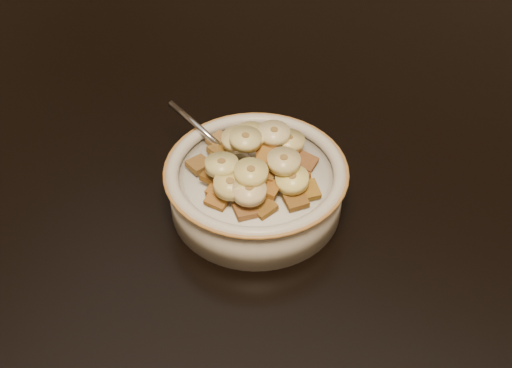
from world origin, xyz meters
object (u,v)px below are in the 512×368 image
at_px(table, 129,80).
at_px(chair, 346,41).
at_px(cereal_bowl, 256,191).
at_px(spoon, 236,159).

relative_size(table, chair, 1.62).
distance_m(table, chair, 0.77).
distance_m(table, cereal_bowl, 0.31).
height_order(table, cereal_bowl, cereal_bowl).
bearing_deg(spoon, cereal_bowl, 90.00).
xyz_separation_m(table, spoon, (0.23, -0.15, 0.07)).
height_order(table, spoon, spoon).
bearing_deg(chair, table, -103.22).
height_order(chair, cereal_bowl, chair).
bearing_deg(chair, cereal_bowl, -84.77).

